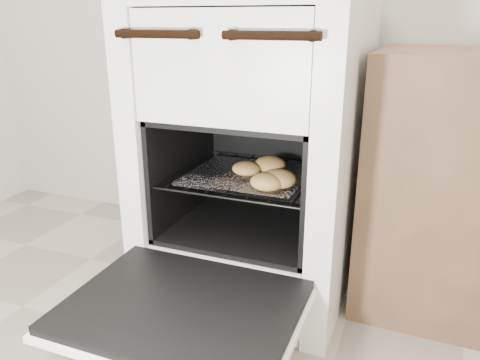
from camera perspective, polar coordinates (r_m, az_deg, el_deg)
The scene contains 5 objects.
stove at distance 1.55m, azimuth 2.13°, elevation 3.63°, with size 0.64×0.72×0.99m.
oven_door at distance 1.21m, azimuth -6.99°, elevation -15.36°, with size 0.58×0.45×0.04m.
oven_rack at distance 1.50m, azimuth 1.20°, elevation 0.57°, with size 0.47×0.45×0.01m.
foil_sheet at distance 1.48m, azimuth 0.91°, elevation 0.56°, with size 0.36×0.32×0.01m, color white.
baked_rolls at distance 1.41m, azimuth 3.40°, elevation 0.83°, with size 0.25×0.27×0.05m.
Camera 1 is at (0.48, -0.27, 0.89)m, focal length 35.00 mm.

